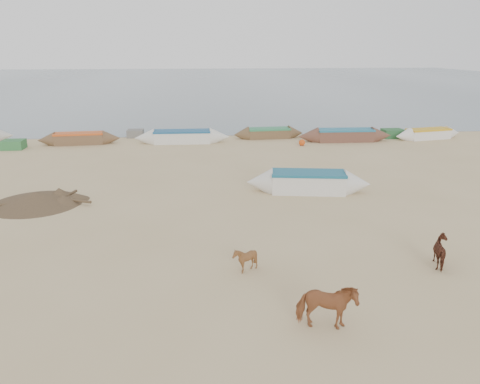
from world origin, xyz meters
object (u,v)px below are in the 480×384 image
at_px(calf_front, 245,259).
at_px(cow_adult, 326,306).
at_px(calf_right, 444,252).
at_px(near_canoe, 308,182).

bearing_deg(calf_front, cow_adult, 35.89).
bearing_deg(calf_front, calf_right, 96.98).
relative_size(calf_right, near_canoe, 0.16).
bearing_deg(calf_right, calf_front, 78.57).
xyz_separation_m(calf_front, calf_right, (6.18, -0.23, 0.06)).
bearing_deg(calf_right, near_canoe, 6.74).
height_order(cow_adult, calf_front, cow_adult).
height_order(calf_front, calf_right, calf_right).
relative_size(cow_adult, calf_front, 1.75).
xyz_separation_m(cow_adult, calf_front, (-1.62, 3.20, -0.20)).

